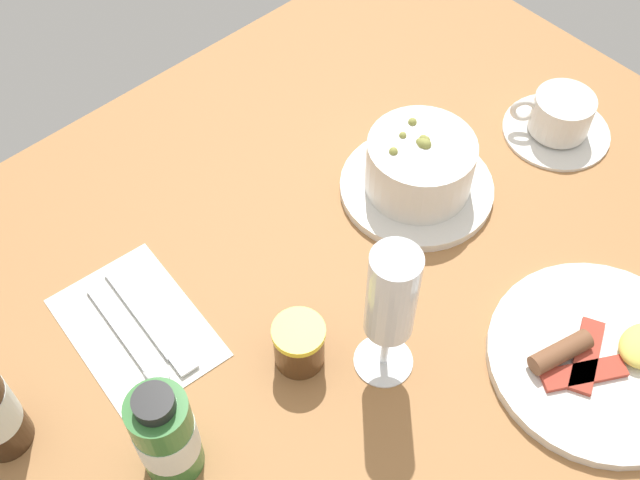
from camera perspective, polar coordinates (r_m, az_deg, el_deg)
The scene contains 8 objects.
ground_plane at distance 93.48cm, azimuth 1.12°, elevation -3.17°, with size 110.00×84.00×3.00cm, color #9E6B3D.
porridge_bowl at distance 97.66cm, azimuth 7.08°, elevation 5.07°, with size 19.06×19.06×9.15cm.
cutlery_setting at distance 90.47cm, azimuth -12.85°, elevation -6.23°, with size 14.62×19.84×0.90cm.
coffee_cup at distance 109.47cm, azimuth 16.71°, elevation 8.32°, with size 14.08×14.08×6.03cm.
wine_glass at distance 76.36cm, azimuth 5.11°, elevation -4.31°, with size 6.38×6.38×19.05cm.
jam_jar at distance 84.15cm, azimuth -1.50°, elevation -7.43°, with size 5.62×5.62×6.01cm.
sauce_bottle_green at distance 77.51cm, azimuth -10.94°, elevation -13.48°, with size 5.91×5.91×13.77cm.
breakfast_plate at distance 90.82cm, azimuth 19.42°, elevation -7.93°, with size 24.05×24.05×3.70cm.
Camera 1 is at (36.04, 36.78, 76.51)cm, focal length 44.90 mm.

